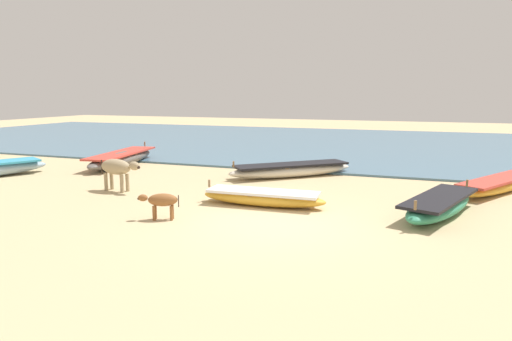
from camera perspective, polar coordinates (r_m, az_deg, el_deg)
name	(u,v)px	position (r m, az deg, el deg)	size (l,w,h in m)	color
ground	(275,223)	(10.06, 2.40, -6.81)	(80.00, 80.00, 0.00)	tan
sea_water	(362,144)	(26.03, 13.55, 3.32)	(60.00, 20.00, 0.08)	slate
fishing_boat_0	(440,205)	(11.54, 22.57, -4.08)	(2.10, 3.69, 0.66)	#338C66
fishing_boat_1	(122,158)	(18.81, -16.91, 1.52)	(1.81, 4.83, 0.74)	#5B5651
fishing_boat_2	(263,197)	(11.57, 0.90, -3.47)	(3.34, 0.91, 0.59)	gold
fishing_boat_3	(291,170)	(15.59, 4.58, 0.12)	(4.13, 3.77, 0.67)	beige
fishing_boat_6	(502,183)	(15.21, 29.13, -1.46)	(3.22, 4.54, 0.61)	gold
cow_adult_dun	(117,168)	(13.79, -17.43, 0.29)	(1.50, 0.55, 0.97)	tan
calf_near_brown	(161,201)	(10.46, -12.09, -3.85)	(0.93, 0.52, 0.62)	brown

